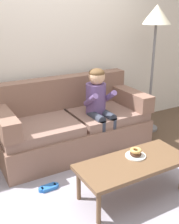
{
  "coord_description": "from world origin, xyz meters",
  "views": [
    {
      "loc": [
        -1.34,
        -2.24,
        1.83
      ],
      "look_at": [
        0.17,
        0.45,
        0.65
      ],
      "focal_mm": 44.66,
      "sensor_mm": 36.0,
      "label": 1
    }
  ],
  "objects_px": {
    "coffee_table": "(133,165)",
    "person_child": "(99,103)",
    "couch": "(71,125)",
    "toy_controller": "(49,188)",
    "floor_lamp": "(156,25)",
    "donut": "(136,154)"
  },
  "relations": [
    {
      "from": "couch",
      "to": "floor_lamp",
      "type": "relative_size",
      "value": 1.07
    },
    {
      "from": "person_child",
      "to": "toy_controller",
      "type": "height_order",
      "value": "person_child"
    },
    {
      "from": "floor_lamp",
      "to": "person_child",
      "type": "bearing_deg",
      "value": -169.33
    },
    {
      "from": "donut",
      "to": "coffee_table",
      "type": "bearing_deg",
      "value": -140.61
    },
    {
      "from": "couch",
      "to": "person_child",
      "type": "distance_m",
      "value": 0.49
    },
    {
      "from": "toy_controller",
      "to": "person_child",
      "type": "bearing_deg",
      "value": -1.8
    },
    {
      "from": "coffee_table",
      "to": "toy_controller",
      "type": "relative_size",
      "value": 5.04
    },
    {
      "from": "donut",
      "to": "floor_lamp",
      "type": "xyz_separation_m",
      "value": [
        1.16,
        1.13,
        1.16
      ]
    },
    {
      "from": "couch",
      "to": "toy_controller",
      "type": "relative_size",
      "value": 8.73
    },
    {
      "from": "coffee_table",
      "to": "person_child",
      "type": "height_order",
      "value": "person_child"
    },
    {
      "from": "person_child",
      "to": "donut",
      "type": "relative_size",
      "value": 9.18
    },
    {
      "from": "coffee_table",
      "to": "person_child",
      "type": "relative_size",
      "value": 1.03
    },
    {
      "from": "couch",
      "to": "donut",
      "type": "bearing_deg",
      "value": -81.38
    },
    {
      "from": "coffee_table",
      "to": "floor_lamp",
      "type": "height_order",
      "value": "floor_lamp"
    },
    {
      "from": "couch",
      "to": "toy_controller",
      "type": "distance_m",
      "value": 1.01
    },
    {
      "from": "coffee_table",
      "to": "toy_controller",
      "type": "height_order",
      "value": "coffee_table"
    },
    {
      "from": "coffee_table",
      "to": "toy_controller",
      "type": "xyz_separation_m",
      "value": [
        -0.72,
        0.49,
        -0.32
      ]
    },
    {
      "from": "person_child",
      "to": "toy_controller",
      "type": "relative_size",
      "value": 4.87
    },
    {
      "from": "couch",
      "to": "person_child",
      "type": "bearing_deg",
      "value": -34.49
    },
    {
      "from": "donut",
      "to": "couch",
      "type": "bearing_deg",
      "value": 98.62
    },
    {
      "from": "coffee_table",
      "to": "person_child",
      "type": "distance_m",
      "value": 1.08
    },
    {
      "from": "person_child",
      "to": "toy_controller",
      "type": "xyz_separation_m",
      "value": [
        -0.93,
        -0.52,
        -0.65
      ]
    }
  ]
}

